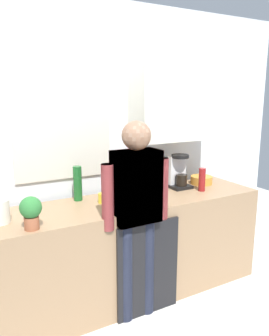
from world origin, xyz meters
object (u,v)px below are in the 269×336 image
at_px(bottle_green_wine, 78,183).
at_px(person_guest, 136,206).
at_px(bottle_red_vinegar, 202,180).
at_px(mixing_bowl, 201,180).
at_px(bottle_dark_sauce, 107,185).
at_px(person_at_sink, 136,206).
at_px(coffee_maker, 178,173).
at_px(potted_plant, 31,211).
at_px(cup_yellow_cup, 102,198).

xyz_separation_m(bottle_green_wine, person_guest, (0.29, -0.52, -0.09)).
relative_size(bottle_red_vinegar, mixing_bowl, 1.00).
relative_size(bottle_dark_sauce, person_at_sink, 0.11).
distance_m(bottle_red_vinegar, person_at_sink, 0.87).
xyz_separation_m(coffee_maker, potted_plant, (-1.49, -0.38, -0.01)).
height_order(bottle_dark_sauce, potted_plant, potted_plant).
bearing_deg(bottle_dark_sauce, cup_yellow_cup, -124.86).
bearing_deg(cup_yellow_cup, bottle_red_vinegar, -7.19).
distance_m(bottle_dark_sauce, potted_plant, 0.91).
xyz_separation_m(cup_yellow_cup, mixing_bowl, (1.14, 0.08, -0.00)).
bearing_deg(mixing_bowl, bottle_dark_sauce, 173.80).
distance_m(bottle_dark_sauce, cup_yellow_cup, 0.23).
distance_m(bottle_green_wine, mixing_bowl, 1.30).
distance_m(bottle_red_vinegar, bottle_dark_sauce, 0.89).
bearing_deg(person_at_sink, coffee_maker, 36.68).
distance_m(coffee_maker, person_guest, 0.85).
height_order(coffee_maker, cup_yellow_cup, coffee_maker).
height_order(mixing_bowl, person_guest, person_guest).
bearing_deg(potted_plant, person_at_sink, -4.73).
xyz_separation_m(bottle_green_wine, potted_plant, (-0.49, -0.46, -0.02)).
distance_m(bottle_green_wine, potted_plant, 0.67).
xyz_separation_m(coffee_maker, bottle_green_wine, (-1.00, 0.08, 0.00)).
bearing_deg(coffee_maker, person_at_sink, -148.31).
bearing_deg(potted_plant, bottle_dark_sauce, 31.36).
xyz_separation_m(cup_yellow_cup, person_at_sink, (0.13, -0.35, 0.02)).
bearing_deg(cup_yellow_cup, bottle_dark_sauce, 55.14).
height_order(coffee_maker, mixing_bowl, coffee_maker).
bearing_deg(person_at_sink, bottle_green_wine, 123.79).
distance_m(cup_yellow_cup, person_at_sink, 0.37).
height_order(mixing_bowl, person_at_sink, person_at_sink).
xyz_separation_m(coffee_maker, person_at_sink, (-0.72, -0.44, -0.09)).
height_order(bottle_dark_sauce, person_guest, person_guest).
bearing_deg(coffee_maker, bottle_red_vinegar, -60.54).
distance_m(bottle_dark_sauce, person_at_sink, 0.54).
bearing_deg(bottle_green_wine, mixing_bowl, -4.05).
bearing_deg(person_guest, person_at_sink, 180.00).
relative_size(bottle_red_vinegar, person_at_sink, 0.14).
relative_size(bottle_dark_sauce, mixing_bowl, 0.82).
bearing_deg(person_at_sink, mixing_bowl, 28.06).
bearing_deg(bottle_dark_sauce, bottle_red_vinegar, -20.32).
bearing_deg(potted_plant, mixing_bowl, 11.54).
height_order(cup_yellow_cup, potted_plant, potted_plant).
bearing_deg(coffee_maker, bottle_green_wine, 175.61).
xyz_separation_m(bottle_red_vinegar, mixing_bowl, (0.17, 0.20, -0.07)).
bearing_deg(person_at_sink, cup_yellow_cup, 115.57).
bearing_deg(bottle_dark_sauce, potted_plant, -148.64).
height_order(cup_yellow_cup, person_guest, person_guest).
height_order(coffee_maker, person_guest, person_guest).
bearing_deg(bottle_red_vinegar, bottle_dark_sauce, 159.68).
distance_m(mixing_bowl, person_guest, 1.09).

